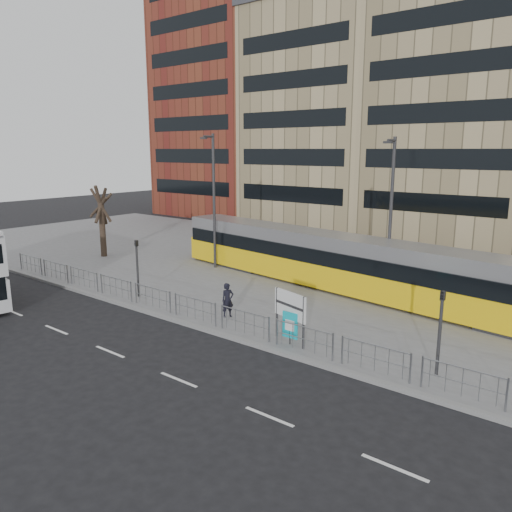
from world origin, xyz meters
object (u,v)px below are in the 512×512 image
Objects in this scene: pedestrian at (228,300)px; traffic_light_east at (441,322)px; tram at (355,265)px; lamp_post_west at (213,196)px; station_sign at (290,308)px; bare_tree at (99,184)px; traffic_light_west at (137,261)px; ad_panel at (290,326)px; lamp_post_east at (390,211)px.

traffic_light_east is at bearing -66.08° from pedestrian.
lamp_post_west is at bearing -170.64° from tram.
traffic_light_east reaches higher than station_sign.
lamp_post_west reaches higher than bare_tree.
station_sign is 5.89m from traffic_light_east.
traffic_light_west is at bearing -166.56° from station_sign.
traffic_light_east is 0.35× the size of lamp_post_west.
traffic_light_east is (5.70, 0.83, 1.18)m from ad_panel.
station_sign reaches higher than pedestrian.
lamp_post_east reaches higher than traffic_light_east.
lamp_post_east is at bearing 34.57° from tram.
bare_tree is (-19.19, -2.86, 3.82)m from tram.
tram is 11.85m from traffic_light_west.
tram is 8.59m from ad_panel.
lamp_post_west reaches higher than lamp_post_east.
station_sign is 1.59× the size of ad_panel.
ad_panel is 0.18× the size of bare_tree.
traffic_light_west and traffic_light_east have the same top height.
lamp_post_west is (-1.42, 7.54, 2.80)m from traffic_light_west.
lamp_post_east reaches higher than tram.
tram is 12.27× the size of station_sign.
tram is at bearing 54.88° from traffic_light_west.
station_sign is at bearing -91.18° from lamp_post_east.
traffic_light_west is 8.17m from lamp_post_west.
bare_tree reaches higher than station_sign.
traffic_light_east is at bearing -10.19° from bare_tree.
bare_tree reaches higher than ad_panel.
lamp_post_west is at bearing 162.23° from traffic_light_east.
ad_panel is 0.16× the size of lamp_post_east.
tram is at bearing 8.49° from bare_tree.
pedestrian is at bearing -117.51° from lamp_post_east.
pedestrian is at bearing -15.64° from bare_tree.
tram is 8.53× the size of traffic_light_west.
lamp_post_west is (-7.45, 7.07, 3.95)m from pedestrian.
pedestrian is 6.16m from traffic_light_west.
traffic_light_east is at bearing -56.07° from lamp_post_east.
traffic_light_east reaches higher than pedestrian.
traffic_light_west is (-6.03, -0.47, 1.15)m from pedestrian.
traffic_light_east is at bearing 9.35° from ad_panel.
traffic_light_east is 0.37× the size of lamp_post_east.
tram reaches higher than ad_panel.
lamp_post_west is at bearing -174.25° from lamp_post_east.
lamp_post_west reaches higher than station_sign.
pedestrian is 0.22× the size of bare_tree.
lamp_post_west is at bearing 71.27° from pedestrian.
pedestrian is at bearing -176.09° from traffic_light_east.
lamp_post_west is at bearing 15.41° from bare_tree.
ad_panel is 0.44× the size of traffic_light_west.
lamp_post_west is 11.81m from lamp_post_east.
ad_panel is 21.88m from bare_tree.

